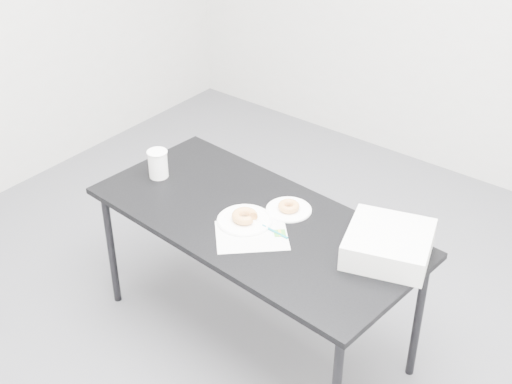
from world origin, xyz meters
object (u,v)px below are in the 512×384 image
Objects in this scene: plate_far at (289,210)px; bakery_box at (389,244)px; pen at (275,232)px; plate_near at (245,220)px; donut_far at (289,206)px; table at (255,228)px; donut_near at (245,216)px; scorecard at (252,235)px; coffee_cup at (158,164)px.

bakery_box reaches higher than plate_far.
plate_far is at bearing 110.62° from pen.
plate_near is 2.52× the size of donut_far.
pen is at bearing -8.68° from table.
plate_near is 0.02m from donut_near.
table is 0.17m from plate_far.
scorecard is at bearing -127.90° from pen.
coffee_cup reaches higher than plate_near.
plate_far is (0.10, 0.19, -0.00)m from plate_near.
donut_far is (0.01, 0.25, 0.02)m from scorecard.
plate_far reaches higher than table.
donut_far reaches higher than pen.
scorecard is 1.47× the size of plate_far.
donut_near is 0.56× the size of plate_far.
scorecard is at bearing -35.33° from donut_near.
bakery_box reaches higher than pen.
pen reaches higher than table.
bakery_box is (0.61, 0.17, 0.05)m from plate_near.
coffee_cup is (-0.72, 0.03, 0.06)m from pen.
donut_near reaches higher than donut_far.
coffee_cup is (-0.56, 0.04, 0.06)m from plate_near.
table is 0.15m from pen.
plate_far is at bearing 66.16° from table.
coffee_cup reaches higher than plate_far.
donut_near reaches higher than plate_far.
scorecard is at bearing -53.14° from table.
table is 5.15× the size of scorecard.
scorecard is 0.57m from bakery_box.
donut_near is 1.19× the size of donut_far.
coffee_cup reaches higher than scorecard.
table is 0.09m from donut_near.
table is at bearing -118.39° from donut_far.
plate_near is at bearing 0.00° from donut_near.
donut_near is at bearing -117.94° from plate_far.
plate_far is 0.68m from coffee_cup.
plate_near is (-0.02, -0.04, 0.06)m from table.
donut_near is 0.34× the size of bakery_box.
donut_far reaches higher than plate_near.
scorecard is 1.24× the size of plate_near.
donut_near is at bearing -117.94° from donut_far.
coffee_cup is (-0.66, -0.15, 0.05)m from donut_far.
pen is 0.58× the size of plate_near.
plate_far is at bearing 0.00° from donut_far.
bakery_box is (0.52, 0.24, 0.05)m from scorecard.
pen is 1.23× the size of donut_near.
table is 0.18m from donut_far.
table is 13.64× the size of donut_near.
donut_near is at bearing -172.04° from pen.
plate_near is 0.63m from bakery_box.
donut_near is at bearing -4.28° from coffee_cup.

